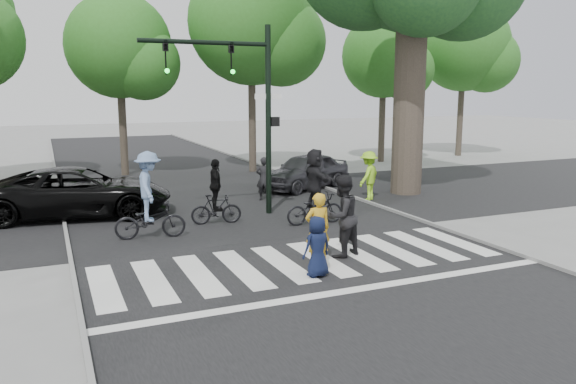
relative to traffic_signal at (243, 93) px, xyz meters
The scene contains 21 objects.
ground 7.33m from the traffic_signal, 93.27° to the right, with size 120.00×120.00×0.00m, color gray.
road_stem 4.09m from the traffic_signal, 106.46° to the right, with size 10.00×70.00×0.01m, color black.
road_cross 4.31m from the traffic_signal, 101.11° to the left, with size 70.00×10.00×0.01m, color black.
curb_left 6.74m from the traffic_signal, 167.50° to the right, with size 0.10×70.00×0.10m, color gray.
curb_right 6.19m from the traffic_signal, 14.31° to the right, with size 0.10×70.00×0.10m, color gray.
crosswalk 6.78m from the traffic_signal, 93.66° to the right, with size 10.00×3.85×0.01m.
traffic_signal is the anchor object (origin of this frame).
bg_tree_2 10.80m from the traffic_signal, 101.45° to the left, with size 5.04×4.80×8.40m.
bg_tree_3 10.35m from the traffic_signal, 66.46° to the left, with size 6.30×6.00×10.20m.
bg_tree_4 15.58m from the traffic_signal, 39.88° to the left, with size 4.83×4.60×8.15m.
bg_tree_5 20.91m from the traffic_signal, 30.36° to the left, with size 5.67×5.40×9.30m.
pedestrian_woman 6.31m from the traffic_signal, 91.16° to the right, with size 0.62×0.40×1.69m, color gold.
pedestrian_child 7.12m from the traffic_signal, 94.69° to the right, with size 0.66×0.43×1.34m, color #0F1733.
pedestrian_adult 5.99m from the traffic_signal, 82.38° to the right, with size 0.98×0.76×2.01m, color black.
cyclist_left 4.66m from the traffic_signal, 153.26° to the right, with size 1.96×1.31×2.39m.
cyclist_mid 3.38m from the traffic_signal, 147.01° to the right, with size 1.56×0.97×1.98m.
cyclist_right 3.82m from the traffic_signal, 51.45° to the right, with size 1.83×1.70×2.30m.
car_suv 6.12m from the traffic_signal, 157.96° to the left, with size 2.64×5.72×1.59m, color black.
car_grey 6.35m from the traffic_signal, 44.10° to the left, with size 1.71×4.26×1.45m, color #343338.
bystander_hivis 5.89m from the traffic_signal, ahead, with size 1.17×0.67×1.81m, color #96DD25.
bystander_dark 4.03m from the traffic_signal, 54.83° to the left, with size 0.59×0.39×1.61m, color black.
Camera 1 is at (-5.40, -10.61, 4.01)m, focal length 35.00 mm.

